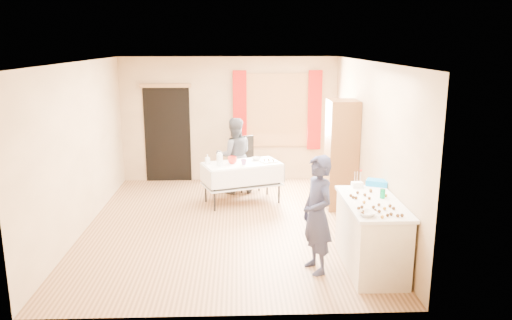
{
  "coord_description": "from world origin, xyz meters",
  "views": [
    {
      "loc": [
        0.17,
        -7.63,
        2.89
      ],
      "look_at": [
        0.46,
        0.0,
        1.08
      ],
      "focal_mm": 35.0,
      "sensor_mm": 36.0,
      "label": 1
    }
  ],
  "objects_px": {
    "counter": "(371,235)",
    "party_table": "(242,179)",
    "girl": "(317,215)",
    "woman": "(234,156)",
    "cabinet": "(341,155)",
    "chair": "(247,174)"
  },
  "relations": [
    {
      "from": "cabinet",
      "to": "party_table",
      "type": "bearing_deg",
      "value": 169.54
    },
    {
      "from": "cabinet",
      "to": "counter",
      "type": "relative_size",
      "value": 1.31
    },
    {
      "from": "counter",
      "to": "chair",
      "type": "height_order",
      "value": "chair"
    },
    {
      "from": "party_table",
      "to": "chair",
      "type": "height_order",
      "value": "chair"
    },
    {
      "from": "counter",
      "to": "woman",
      "type": "relative_size",
      "value": 0.99
    },
    {
      "from": "counter",
      "to": "party_table",
      "type": "height_order",
      "value": "counter"
    },
    {
      "from": "counter",
      "to": "woman",
      "type": "height_order",
      "value": "woman"
    },
    {
      "from": "girl",
      "to": "woman",
      "type": "distance_m",
      "value": 3.65
    },
    {
      "from": "woman",
      "to": "chair",
      "type": "bearing_deg",
      "value": -144.92
    },
    {
      "from": "cabinet",
      "to": "party_table",
      "type": "relative_size",
      "value": 1.24
    },
    {
      "from": "party_table",
      "to": "woman",
      "type": "bearing_deg",
      "value": 83.01
    },
    {
      "from": "chair",
      "to": "girl",
      "type": "bearing_deg",
      "value": -97.54
    },
    {
      "from": "cabinet",
      "to": "party_table",
      "type": "height_order",
      "value": "cabinet"
    },
    {
      "from": "girl",
      "to": "counter",
      "type": "bearing_deg",
      "value": 76.54
    },
    {
      "from": "party_table",
      "to": "chair",
      "type": "bearing_deg",
      "value": 64.09
    },
    {
      "from": "counter",
      "to": "girl",
      "type": "distance_m",
      "value": 0.79
    },
    {
      "from": "cabinet",
      "to": "chair",
      "type": "xyz_separation_m",
      "value": [
        -1.65,
        1.19,
        -0.65
      ]
    },
    {
      "from": "chair",
      "to": "woman",
      "type": "bearing_deg",
      "value": -155.68
    },
    {
      "from": "counter",
      "to": "party_table",
      "type": "bearing_deg",
      "value": 120.51
    },
    {
      "from": "party_table",
      "to": "girl",
      "type": "relative_size",
      "value": 1.02
    },
    {
      "from": "party_table",
      "to": "chair",
      "type": "relative_size",
      "value": 1.47
    },
    {
      "from": "woman",
      "to": "counter",
      "type": "bearing_deg",
      "value": 108.22
    }
  ]
}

